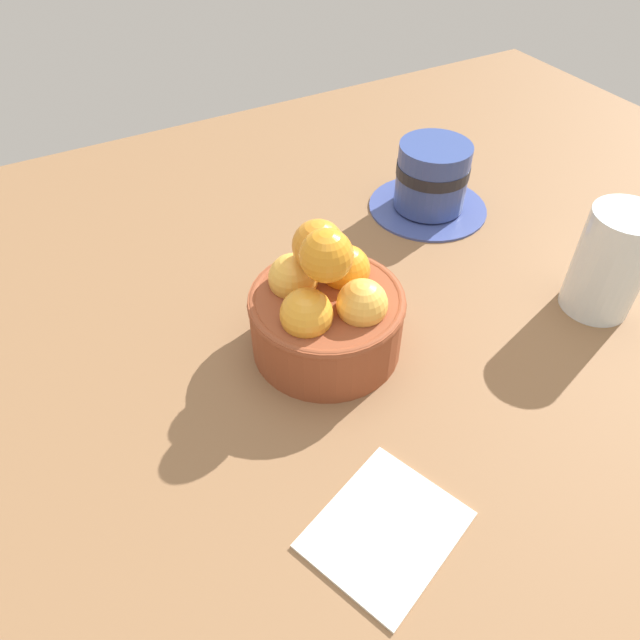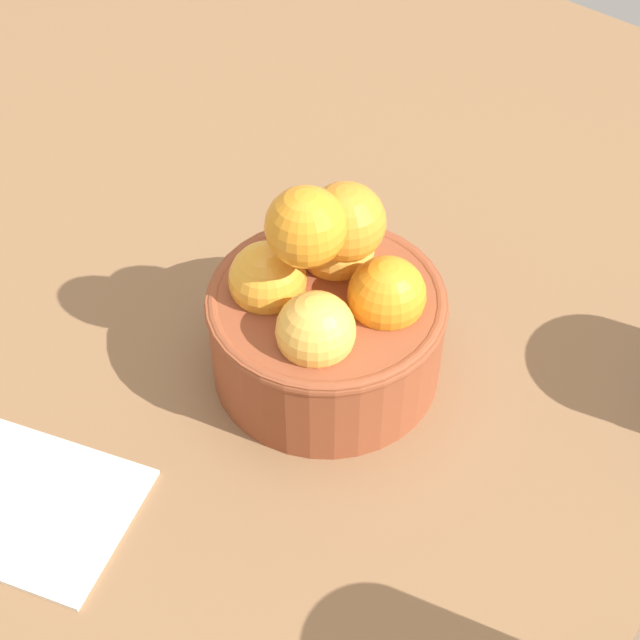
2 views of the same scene
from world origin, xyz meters
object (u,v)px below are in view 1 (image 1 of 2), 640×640
at_px(coffee_cup, 431,180).
at_px(water_glass, 611,262).
at_px(terracotta_bowl, 326,308).
at_px(folded_napkin, 386,529).

xyz_separation_m(coffee_cup, water_glass, (-0.04, 0.24, 0.02)).
bearing_deg(terracotta_bowl, coffee_cup, -147.20).
relative_size(terracotta_bowl, water_glass, 1.28).
bearing_deg(coffee_cup, terracotta_bowl, 32.80).
xyz_separation_m(terracotta_bowl, folded_napkin, (0.05, 0.19, -0.05)).
bearing_deg(folded_napkin, water_glass, -162.30).
height_order(coffee_cup, folded_napkin, coffee_cup).
relative_size(terracotta_bowl, folded_napkin, 1.31).
height_order(water_glass, folded_napkin, water_glass).
bearing_deg(water_glass, coffee_cup, -79.32).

